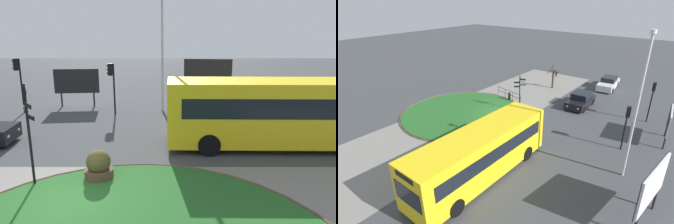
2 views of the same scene
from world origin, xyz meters
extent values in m
plane|color=#3D3F42|center=(0.00, 0.00, 0.00)|extent=(120.00, 120.00, 0.00)
cube|color=gray|center=(0.00, -1.60, 0.01)|extent=(32.00, 8.80, 0.02)
cylinder|color=#235B23|center=(2.24, -2.88, 0.05)|extent=(11.42, 11.42, 0.10)
torus|color=brown|center=(2.24, -2.88, 0.06)|extent=(11.73, 11.73, 0.11)
cylinder|color=black|center=(-1.52, 1.24, 1.78)|extent=(0.09, 0.09, 3.56)
sphere|color=black|center=(-1.52, 1.24, 3.61)|extent=(0.10, 0.10, 0.10)
cube|color=black|center=(-1.62, 1.53, 3.29)|extent=(0.22, 0.51, 0.15)
cube|color=black|center=(-1.32, 1.00, 2.98)|extent=(0.36, 0.43, 0.15)
cube|color=#195128|center=(-1.69, 1.51, 2.75)|extent=(0.32, 0.47, 0.15)
cube|color=black|center=(-1.30, 1.03, 2.58)|extent=(0.39, 0.39, 0.15)
cylinder|color=black|center=(-3.21, -1.24, 0.40)|extent=(0.26, 0.26, 0.79)
sphere|color=black|center=(-3.21, -1.24, 0.84)|extent=(0.24, 0.24, 0.24)
cube|color=black|center=(-3.59, -1.61, 0.96)|extent=(0.84, 3.72, 0.03)
cube|color=black|center=(-3.59, -1.61, 0.53)|extent=(0.84, 3.72, 0.03)
cylinder|color=black|center=(-3.18, 0.25, 0.48)|extent=(0.04, 0.04, 0.96)
cylinder|color=black|center=(-3.45, -0.99, 0.48)|extent=(0.04, 0.04, 0.96)
cylinder|color=black|center=(-3.72, -2.22, 0.48)|extent=(0.04, 0.04, 0.96)
cylinder|color=black|center=(-3.99, -3.46, 0.48)|extent=(0.04, 0.04, 0.96)
cube|color=yellow|center=(8.31, 5.21, 1.73)|extent=(10.28, 2.70, 2.91)
cube|color=black|center=(8.33, 6.50, 2.14)|extent=(9.02, 0.14, 0.88)
cube|color=black|center=(8.30, 3.92, 2.14)|extent=(9.02, 0.14, 0.88)
cube|color=black|center=(13.45, 5.14, 1.87)|extent=(0.05, 2.10, 1.10)
cube|color=black|center=(13.45, 5.14, 2.96)|extent=(0.04, 1.41, 0.28)
cylinder|color=black|center=(11.61, 6.35, 0.50)|extent=(1.00, 0.31, 1.00)
cylinder|color=black|center=(11.58, 3.98, 0.50)|extent=(1.00, 0.31, 1.00)
cylinder|color=black|center=(5.05, 6.44, 0.50)|extent=(1.00, 0.31, 1.00)
cylinder|color=black|center=(5.02, 4.07, 0.50)|extent=(1.00, 0.31, 1.00)
cube|color=black|center=(-6.32, 5.54, 0.53)|extent=(4.07, 1.99, 0.71)
cube|color=black|center=(-6.48, 5.53, 1.19)|extent=(2.03, 1.70, 0.60)
cube|color=#EAEACC|center=(-4.32, 6.16, 0.57)|extent=(0.03, 0.20, 0.12)
cube|color=#EAEACC|center=(-4.29, 5.04, 0.57)|extent=(0.03, 0.20, 0.12)
cylinder|color=black|center=(-5.10, 6.43, 0.32)|extent=(0.65, 0.24, 0.64)
cylinder|color=black|center=(-5.05, 4.72, 0.32)|extent=(0.65, 0.24, 0.64)
cylinder|color=black|center=(-7.59, 6.35, 0.32)|extent=(0.65, 0.24, 0.64)
cylinder|color=black|center=(-7.54, 4.65, 0.32)|extent=(0.65, 0.24, 0.64)
cube|color=silver|center=(-13.85, 5.94, 0.55)|extent=(4.69, 2.11, 0.74)
cube|color=black|center=(-14.04, 5.93, 1.18)|extent=(2.19, 1.70, 0.52)
cube|color=#EAEACC|center=(-11.61, 6.65, 0.58)|extent=(0.04, 0.20, 0.12)
cube|color=#EAEACC|center=(-11.52, 5.59, 0.58)|extent=(0.04, 0.20, 0.12)
cylinder|color=black|center=(-12.50, 6.85, 0.32)|extent=(0.66, 0.27, 0.64)
cylinder|color=black|center=(-12.38, 5.25, 0.32)|extent=(0.66, 0.27, 0.64)
cylinder|color=black|center=(-15.33, 6.63, 0.32)|extent=(0.66, 0.27, 0.64)
cylinder|color=black|center=(-15.20, 5.04, 0.32)|extent=(0.66, 0.27, 0.64)
cylinder|color=black|center=(-0.32, 11.33, 1.69)|extent=(0.11, 0.11, 3.39)
cube|color=black|center=(-0.53, 11.32, 3.00)|extent=(0.26, 0.26, 0.78)
sphere|color=red|center=(-0.68, 11.32, 3.24)|extent=(0.16, 0.16, 0.16)
sphere|color=black|center=(-0.68, 11.32, 3.00)|extent=(0.16, 0.16, 0.16)
sphere|color=black|center=(-0.68, 11.32, 2.75)|extent=(0.16, 0.16, 0.16)
cylinder|color=black|center=(-6.61, 11.81, 1.83)|extent=(0.11, 0.11, 3.66)
cube|color=black|center=(-6.82, 11.77, 3.27)|extent=(0.30, 0.30, 0.78)
sphere|color=black|center=(-6.97, 11.75, 3.52)|extent=(0.16, 0.16, 0.16)
sphere|color=#F2A519|center=(-6.97, 11.75, 3.27)|extent=(0.16, 0.16, 0.16)
sphere|color=black|center=(-6.97, 11.75, 3.03)|extent=(0.16, 0.16, 0.16)
cylinder|color=#B7B7BC|center=(2.83, 12.33, 4.40)|extent=(0.16, 0.16, 8.79)
cylinder|color=silver|center=(2.83, 12.33, 8.91)|extent=(0.32, 0.32, 0.22)
cylinder|color=black|center=(-4.62, 13.60, 0.94)|extent=(0.12, 0.12, 1.89)
cylinder|color=black|center=(-2.29, 13.83, 0.94)|extent=(0.12, 0.12, 1.89)
cube|color=silver|center=(-3.45, 13.71, 1.89)|extent=(3.12, 0.42, 1.67)
cube|color=black|center=(-3.45, 13.64, 1.89)|extent=(3.21, 0.34, 1.77)
cylinder|color=black|center=(4.89, 14.46, 1.17)|extent=(0.12, 0.12, 2.33)
cylinder|color=black|center=(7.44, 14.09, 1.17)|extent=(0.12, 0.12, 2.33)
cube|color=silver|center=(6.17, 14.27, 2.33)|extent=(3.42, 0.61, 2.12)
cube|color=black|center=(6.16, 14.20, 2.33)|extent=(3.50, 0.53, 2.22)
cylinder|color=brown|center=(0.66, 1.77, 0.20)|extent=(1.06, 1.06, 0.40)
sphere|color=#4C4723|center=(0.66, 1.77, 0.69)|extent=(0.90, 0.90, 0.90)
cylinder|color=#423323|center=(-9.84, 0.45, 1.14)|extent=(0.24, 0.24, 2.28)
cylinder|color=#423323|center=(-9.90, 0.67, 2.06)|extent=(0.55, 0.24, 0.80)
cylinder|color=#423323|center=(-9.91, 0.22, 2.45)|extent=(0.58, 0.27, 0.92)
cylinder|color=#423323|center=(-9.95, -0.09, 2.21)|extent=(1.16, 0.33, 0.90)
cylinder|color=#423323|center=(-10.00, 0.80, 1.85)|extent=(0.82, 0.46, 1.06)
cylinder|color=#423323|center=(-10.15, 0.78, 1.85)|extent=(0.78, 0.74, 0.82)
camera|label=1|loc=(3.21, -8.83, 5.25)|focal=33.26mm
camera|label=2|loc=(18.42, 14.83, 10.63)|focal=28.35mm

